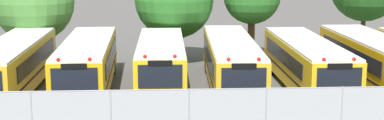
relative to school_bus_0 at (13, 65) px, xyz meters
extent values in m
plane|color=#514F4C|center=(11.34, 0.17, -1.46)|extent=(160.00, 160.00, 0.00)
cube|color=yellow|center=(0.00, 0.03, -0.02)|extent=(2.43, 10.99, 2.17)
cube|color=white|center=(0.00, 0.03, 1.12)|extent=(2.38, 10.77, 0.12)
cube|color=black|center=(1.20, 0.33, 0.33)|extent=(0.09, 8.56, 0.78)
cube|color=black|center=(0.00, 0.03, -0.46)|extent=(2.45, 11.10, 0.10)
cylinder|color=black|center=(1.06, -4.06, -0.96)|extent=(0.29, 1.00, 1.00)
cylinder|color=black|center=(1.02, 3.72, -0.96)|extent=(0.29, 1.00, 1.00)
cylinder|color=black|center=(-1.06, 3.71, -0.96)|extent=(0.29, 1.00, 1.00)
cube|color=yellow|center=(3.73, 0.37, -0.02)|extent=(2.69, 10.78, 2.16)
cube|color=white|center=(3.73, 0.37, 1.12)|extent=(2.64, 10.57, 0.12)
cube|color=black|center=(3.88, -5.05, -0.93)|extent=(2.45, 0.23, 0.36)
cube|color=black|center=(3.88, -5.00, 0.36)|extent=(1.97, 0.11, 1.04)
cube|color=black|center=(4.95, 0.71, 0.32)|extent=(0.27, 8.36, 0.78)
cube|color=black|center=(2.51, 0.64, 0.32)|extent=(0.27, 8.36, 0.78)
cube|color=black|center=(3.73, 0.37, -0.46)|extent=(2.72, 10.89, 0.10)
sphere|color=red|center=(4.54, -4.82, 1.22)|extent=(0.18, 0.18, 0.18)
sphere|color=red|center=(3.22, -4.85, 1.22)|extent=(0.18, 0.18, 0.18)
cube|color=black|center=(3.88, -5.01, 0.96)|extent=(1.08, 0.11, 0.24)
cylinder|color=black|center=(4.90, -3.56, -0.96)|extent=(0.31, 1.01, 1.00)
cylinder|color=black|center=(2.78, -3.61, -0.96)|extent=(0.31, 1.01, 1.00)
cylinder|color=black|center=(4.70, 3.96, -0.96)|extent=(0.31, 1.01, 1.00)
cylinder|color=black|center=(2.58, 3.91, -0.96)|extent=(0.31, 1.01, 1.00)
cube|color=yellow|center=(7.55, 0.35, -0.03)|extent=(2.44, 9.63, 2.15)
cube|color=white|center=(7.55, 0.35, 1.11)|extent=(2.39, 9.44, 0.12)
cube|color=black|center=(7.52, -4.53, -0.93)|extent=(2.42, 0.18, 0.36)
cube|color=black|center=(7.52, -4.48, 0.36)|extent=(1.95, 0.07, 1.03)
cube|color=black|center=(8.76, 0.64, 0.31)|extent=(0.09, 7.50, 0.78)
cube|color=black|center=(6.35, 0.66, 0.31)|extent=(0.09, 7.50, 0.78)
cube|color=black|center=(7.55, 0.35, -0.46)|extent=(2.46, 9.73, 0.10)
sphere|color=red|center=(8.17, -4.31, 1.21)|extent=(0.18, 0.18, 0.18)
sphere|color=red|center=(6.87, -4.30, 1.21)|extent=(0.18, 0.18, 0.18)
cube|color=black|center=(7.52, -4.49, 0.95)|extent=(1.07, 0.09, 0.24)
cylinder|color=black|center=(8.57, -3.07, -0.96)|extent=(0.29, 1.00, 1.00)
cylinder|color=black|center=(6.48, -3.05, -0.96)|extent=(0.29, 1.00, 1.00)
cylinder|color=black|center=(8.62, 3.35, -0.96)|extent=(0.29, 1.00, 1.00)
cylinder|color=black|center=(6.53, 3.36, -0.96)|extent=(0.29, 1.00, 1.00)
cube|color=yellow|center=(11.24, 0.41, -0.03)|extent=(2.68, 11.51, 2.16)
cube|color=white|center=(11.24, 0.41, 1.11)|extent=(2.63, 11.28, 0.12)
cube|color=black|center=(11.07, -5.38, -0.93)|extent=(2.40, 0.23, 0.36)
cube|color=black|center=(11.08, -5.33, 0.36)|extent=(1.93, 0.12, 1.04)
cube|color=black|center=(12.45, 0.67, 0.32)|extent=(0.30, 8.92, 0.78)
cube|color=black|center=(10.06, 0.74, 0.32)|extent=(0.30, 8.92, 0.78)
cube|color=black|center=(11.24, 0.41, -0.46)|extent=(2.71, 11.62, 0.10)
sphere|color=red|center=(11.73, -5.18, 1.21)|extent=(0.18, 0.18, 0.18)
sphere|color=red|center=(10.43, -5.15, 1.21)|extent=(0.18, 0.18, 0.18)
cube|color=black|center=(11.08, -5.34, 0.95)|extent=(1.06, 0.11, 0.24)
cylinder|color=black|center=(12.15, -3.95, -0.96)|extent=(0.31, 1.01, 1.00)
cylinder|color=black|center=(10.08, -3.88, -0.96)|extent=(0.31, 1.01, 1.00)
cylinder|color=black|center=(12.39, 4.30, -0.96)|extent=(0.31, 1.01, 1.00)
cylinder|color=black|center=(10.32, 4.36, -0.96)|extent=(0.31, 1.01, 1.00)
cube|color=yellow|center=(15.17, 0.02, -0.05)|extent=(2.45, 10.73, 2.12)
cube|color=white|center=(15.17, 0.02, 1.07)|extent=(2.40, 10.51, 0.12)
cube|color=black|center=(15.20, -5.41, -0.93)|extent=(2.44, 0.17, 0.36)
cube|color=black|center=(15.20, -5.36, 0.33)|extent=(1.96, 0.07, 1.02)
cube|color=black|center=(16.39, 0.33, 0.29)|extent=(0.08, 8.36, 0.76)
cube|color=black|center=(13.95, 0.31, 0.29)|extent=(0.08, 8.36, 0.76)
cube|color=black|center=(15.17, 0.02, -0.47)|extent=(2.47, 10.84, 0.10)
sphere|color=red|center=(15.86, -5.18, 1.17)|extent=(0.18, 0.18, 0.18)
sphere|color=red|center=(14.54, -5.19, 1.17)|extent=(0.18, 0.18, 0.18)
cube|color=black|center=(15.20, -5.37, 0.91)|extent=(1.08, 0.09, 0.24)
cylinder|color=black|center=(16.25, -3.93, -0.96)|extent=(0.29, 1.00, 1.00)
cylinder|color=black|center=(14.14, -3.94, -0.96)|extent=(0.29, 1.00, 1.00)
cylinder|color=black|center=(16.21, 3.58, -0.96)|extent=(0.29, 1.00, 1.00)
cylinder|color=black|center=(14.10, 3.57, -0.96)|extent=(0.29, 1.00, 1.00)
cube|color=#EAA80C|center=(18.89, 0.25, -0.01)|extent=(2.75, 11.16, 2.19)
cube|color=white|center=(18.89, 0.25, 1.14)|extent=(2.70, 10.94, 0.12)
cube|color=black|center=(17.59, 0.52, 0.34)|extent=(0.20, 8.67, 0.79)
cube|color=black|center=(18.89, 0.25, -0.45)|extent=(2.78, 11.27, 0.10)
cylinder|color=black|center=(17.83, -3.93, -0.96)|extent=(0.30, 1.01, 1.00)
cylinder|color=black|center=(19.95, 4.03, -0.96)|extent=(0.30, 1.01, 1.00)
cylinder|color=black|center=(17.69, 3.98, -0.96)|extent=(0.30, 1.01, 1.00)
cylinder|color=#4C3823|center=(-0.49, 7.41, -0.40)|extent=(0.43, 0.43, 2.11)
sphere|color=#478438|center=(-0.49, 7.41, 2.58)|extent=(5.14, 5.14, 5.14)
sphere|color=#478438|center=(-0.81, 7.69, 2.44)|extent=(3.18, 3.18, 3.18)
cylinder|color=#4C3823|center=(8.42, 7.32, -0.33)|extent=(0.44, 0.44, 2.25)
cylinder|color=#4C3823|center=(13.49, 7.72, 0.01)|extent=(0.46, 0.46, 2.94)
cylinder|color=#4C3823|center=(21.86, 10.13, -0.01)|extent=(0.33, 0.33, 2.89)
cylinder|color=#9EA0A3|center=(2.66, -7.70, -0.43)|extent=(0.07, 0.07, 2.06)
cylinder|color=#9EA0A3|center=(5.64, -7.70, -0.43)|extent=(0.07, 0.07, 2.06)
cylinder|color=#9EA0A3|center=(8.62, -7.70, -0.43)|extent=(0.07, 0.07, 2.06)
cylinder|color=#9EA0A3|center=(11.60, -7.70, -0.43)|extent=(0.07, 0.07, 2.06)
cylinder|color=#9EA0A3|center=(14.58, -7.70, -0.43)|extent=(0.07, 0.07, 2.06)
cube|color=#ADB2B7|center=(11.60, -7.70, -0.43)|extent=(29.78, 0.02, 2.02)
cylinder|color=#9EA0A3|center=(11.60, -7.70, 0.57)|extent=(29.78, 0.04, 0.04)
camera|label=1|loc=(7.62, -28.14, 5.78)|focal=51.89mm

